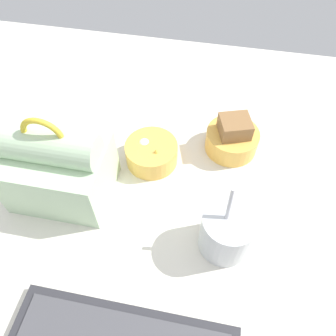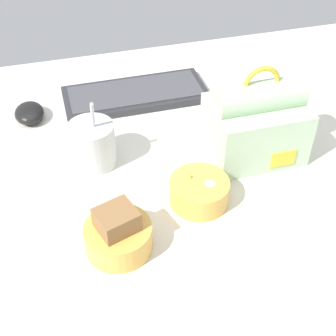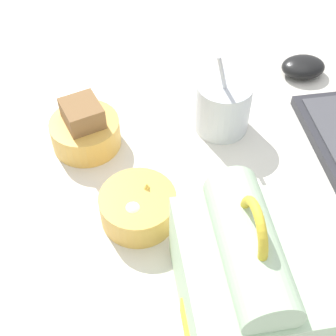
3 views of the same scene
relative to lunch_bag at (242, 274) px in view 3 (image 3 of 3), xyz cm
name	(u,v)px [view 3 (image 3 of 3)]	position (x,y,z in cm)	size (l,w,h in cm)	color
desk_surface	(187,201)	(-18.08, -3.01, -8.54)	(140.00, 110.00, 2.00)	silver
lunch_bag	(242,274)	(0.00, 0.00, 0.00)	(18.71, 14.79, 20.40)	#B7D6AD
soup_cup	(223,105)	(-32.66, 5.72, -2.69)	(9.35, 9.35, 15.44)	silver
bento_bowl_sandwich	(85,130)	(-32.10, -17.72, -4.29)	(11.49, 11.49, 8.71)	#EAB24C
bento_bowl_snacks	(139,206)	(-15.50, -10.78, -4.96)	(11.19, 11.19, 5.81)	#EAB24C
computer_mouse	(303,67)	(-44.61, 24.96, -5.78)	(6.65, 8.54, 3.52)	black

